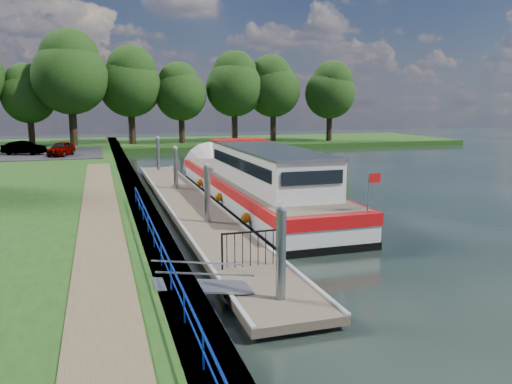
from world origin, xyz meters
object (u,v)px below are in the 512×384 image
object	(u,v)px
pontoon	(190,206)
barge	(250,182)
car_a	(61,149)
car_b	(24,148)

from	to	relation	value
pontoon	barge	world-z (taller)	barge
car_a	car_b	bearing A→B (deg)	165.58
barge	car_b	xyz separation A→B (m)	(-14.35, 23.12, 0.36)
pontoon	car_a	xyz separation A→B (m)	(-7.49, 22.19, 1.28)
car_a	car_b	world-z (taller)	car_a
barge	car_a	distance (m)	23.81
barge	car_b	size ratio (longest dim) A/B	5.71
car_a	car_b	distance (m)	3.86
pontoon	car_a	size ratio (longest dim) A/B	8.20
pontoon	car_b	distance (m)	26.55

